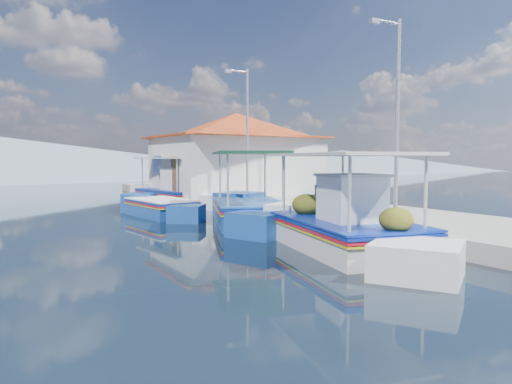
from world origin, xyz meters
TOP-DOWN VIEW (x-y plane):
  - ground at (0.00, 0.00)m, footprint 160.00×160.00m
  - quay at (5.90, 6.00)m, footprint 5.00×44.00m
  - bollards at (3.80, 5.25)m, footprint 0.20×17.20m
  - main_caique at (1.88, 1.30)m, footprint 3.78×8.30m
  - caique_green_canopy at (2.17, 6.84)m, footprint 4.24×7.25m
  - caique_blue_hull at (0.31, 10.75)m, footprint 2.22×6.06m
  - caique_far at (2.66, 15.33)m, footprint 3.13×7.71m
  - harbor_building at (6.20, 15.00)m, footprint 10.49×10.49m
  - lamp_post_near at (4.51, 2.00)m, footprint 1.21×0.14m
  - lamp_post_far at (4.51, 11.00)m, footprint 1.21×0.14m
  - mountain_ridge at (6.54, 56.00)m, footprint 171.40×96.00m

SIDE VIEW (x-z plane):
  - ground at x=0.00m, z-range 0.00..0.00m
  - quay at x=5.90m, z-range 0.00..0.50m
  - caique_blue_hull at x=0.31m, z-range -0.25..0.84m
  - caique_green_canopy at x=2.17m, z-range -1.03..1.91m
  - caique_far at x=2.66m, z-range -0.86..1.87m
  - main_caique at x=1.88m, z-range -0.86..1.95m
  - bollards at x=3.80m, z-range 0.50..0.80m
  - mountain_ridge at x=6.54m, z-range -0.71..4.79m
  - harbor_building at x=6.20m, z-range 0.58..4.98m
  - lamp_post_near at x=4.51m, z-range 0.85..6.85m
  - lamp_post_far at x=4.51m, z-range 0.85..6.85m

